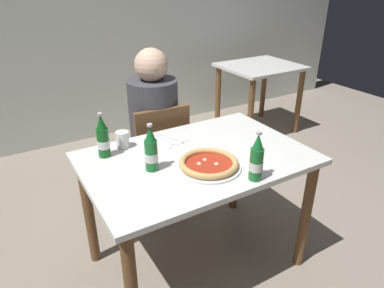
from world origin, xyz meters
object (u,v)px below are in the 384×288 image
object	(u,v)px
dining_table_main	(197,174)
beer_bottle_center	(103,138)
beer_bottle_left	(151,151)
pizza_margherita_near	(209,164)
diner_seated	(155,137)
paper_cup	(122,140)
chair_behind_table	(158,153)
beer_bottle_right	(257,160)
napkin_with_cutlery	(168,140)
dining_table_background	(259,79)

from	to	relation	value
dining_table_main	beer_bottle_center	size ratio (longest dim) A/B	4.86
beer_bottle_left	pizza_margherita_near	bearing A→B (deg)	-27.40
diner_seated	paper_cup	xyz separation A→B (m)	(-0.36, -0.36, 0.21)
dining_table_main	chair_behind_table	xyz separation A→B (m)	(0.05, 0.61, -0.15)
beer_bottle_center	beer_bottle_left	bearing A→B (deg)	-58.79
dining_table_main	beer_bottle_right	world-z (taller)	beer_bottle_right
dining_table_main	diner_seated	size ratio (longest dim) A/B	0.99
beer_bottle_left	napkin_with_cutlery	distance (m)	0.36
chair_behind_table	paper_cup	world-z (taller)	chair_behind_table
napkin_with_cutlery	pizza_margherita_near	bearing A→B (deg)	-85.60
dining_table_background	pizza_margherita_near	distance (m)	2.29
dining_table_main	chair_behind_table	size ratio (longest dim) A/B	1.41
dining_table_main	beer_bottle_right	bearing A→B (deg)	-71.00
chair_behind_table	dining_table_background	bearing A→B (deg)	-150.39
dining_table_main	diner_seated	distance (m)	0.66
chair_behind_table	pizza_margherita_near	size ratio (longest dim) A/B	2.59
beer_bottle_left	beer_bottle_center	bearing A→B (deg)	121.21
beer_bottle_center	paper_cup	world-z (taller)	beer_bottle_center
beer_bottle_left	paper_cup	distance (m)	0.32
diner_seated	pizza_margherita_near	size ratio (longest dim) A/B	3.69
dining_table_main	chair_behind_table	world-z (taller)	chair_behind_table
beer_bottle_center	napkin_with_cutlery	size ratio (longest dim) A/B	1.11
dining_table_main	napkin_with_cutlery	xyz separation A→B (m)	(-0.05, 0.26, 0.12)
chair_behind_table	pizza_margherita_near	distance (m)	0.81
dining_table_background	pizza_margherita_near	bearing A→B (deg)	-137.32
dining_table_main	napkin_with_cutlery	size ratio (longest dim) A/B	5.37
beer_bottle_left	napkin_with_cutlery	bearing A→B (deg)	49.96
chair_behind_table	pizza_margherita_near	world-z (taller)	chair_behind_table
dining_table_background	napkin_with_cutlery	world-z (taller)	napkin_with_cutlery
chair_behind_table	diner_seated	world-z (taller)	diner_seated
chair_behind_table	paper_cup	xyz separation A→B (m)	(-0.35, -0.31, 0.32)
dining_table_background	chair_behind_table	bearing A→B (deg)	-153.67
pizza_margherita_near	paper_cup	distance (m)	0.53
beer_bottle_right	paper_cup	distance (m)	0.77
diner_seated	paper_cup	distance (m)	0.55
pizza_margherita_near	beer_bottle_right	xyz separation A→B (m)	(0.13, -0.20, 0.08)
pizza_margherita_near	napkin_with_cutlery	world-z (taller)	pizza_margherita_near
napkin_with_cutlery	paper_cup	xyz separation A→B (m)	(-0.26, 0.04, 0.04)
dining_table_main	paper_cup	xyz separation A→B (m)	(-0.30, 0.30, 0.16)
beer_bottle_left	beer_bottle_right	xyz separation A→B (m)	(0.38, -0.33, 0.00)
chair_behind_table	dining_table_background	size ratio (longest dim) A/B	1.06
dining_table_main	diner_seated	xyz separation A→B (m)	(0.05, 0.66, -0.05)
beer_bottle_center	diner_seated	bearing A→B (deg)	40.45
pizza_margherita_near	dining_table_main	bearing A→B (deg)	83.93
pizza_margherita_near	napkin_with_cutlery	size ratio (longest dim) A/B	1.47
dining_table_background	beer_bottle_center	world-z (taller)	beer_bottle_center
beer_bottle_left	beer_bottle_center	xyz separation A→B (m)	(-0.16, 0.26, 0.00)
chair_behind_table	beer_bottle_left	world-z (taller)	beer_bottle_left
paper_cup	dining_table_background	bearing A→B (deg)	29.39
napkin_with_cutlery	paper_cup	world-z (taller)	paper_cup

